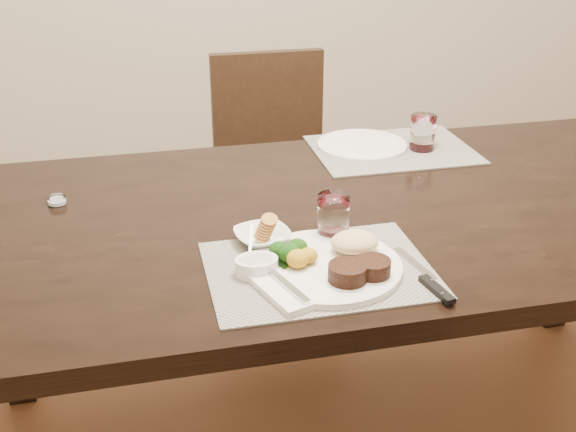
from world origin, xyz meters
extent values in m
cube|color=black|center=(0.00, 0.00, 0.72)|extent=(2.00, 1.00, 0.05)
cube|color=black|center=(-0.92, 0.42, 0.35)|extent=(0.08, 0.08, 0.70)
cube|color=black|center=(0.92, 0.42, 0.35)|extent=(0.08, 0.08, 0.70)
cube|color=black|center=(0.00, 0.85, 0.43)|extent=(0.42, 0.42, 0.04)
cube|color=black|center=(-0.18, 0.67, 0.21)|extent=(0.04, 0.04, 0.41)
cube|color=black|center=(0.18, 0.67, 0.21)|extent=(0.04, 0.04, 0.41)
cube|color=black|center=(-0.18, 1.03, 0.21)|extent=(0.04, 0.04, 0.41)
cube|color=black|center=(0.18, 1.03, 0.21)|extent=(0.04, 0.04, 0.41)
cube|color=black|center=(0.00, 1.04, 0.68)|extent=(0.42, 0.04, 0.45)
cube|color=gray|center=(-0.16, -0.28, 0.75)|extent=(0.46, 0.34, 0.00)
cube|color=gray|center=(0.24, 0.35, 0.75)|extent=(0.46, 0.34, 0.00)
cylinder|color=silver|center=(-0.15, -0.28, 0.76)|extent=(0.31, 0.31, 0.01)
cylinder|color=black|center=(-0.12, -0.36, 0.78)|extent=(0.08, 0.08, 0.03)
cylinder|color=black|center=(-0.07, -0.34, 0.78)|extent=(0.07, 0.07, 0.03)
ellipsoid|color=tan|center=(-0.07, -0.24, 0.79)|extent=(0.10, 0.09, 0.04)
ellipsoid|color=#1C490E|center=(-0.22, -0.25, 0.79)|extent=(0.05, 0.05, 0.04)
ellipsoid|color=#B77A17|center=(-0.21, -0.28, 0.79)|extent=(0.05, 0.05, 0.04)
cube|color=white|center=(-0.24, -0.34, 0.76)|extent=(0.16, 0.22, 0.01)
cube|color=silver|center=(-0.24, -0.36, 0.77)|extent=(0.06, 0.13, 0.01)
cube|color=silver|center=(-0.24, -0.27, 0.77)|extent=(0.04, 0.06, 0.00)
cube|color=silver|center=(0.04, -0.30, 0.76)|extent=(0.04, 0.14, 0.00)
cube|color=black|center=(0.04, -0.42, 0.76)|extent=(0.04, 0.10, 0.01)
imported|color=silver|center=(-0.25, -0.14, 0.77)|extent=(0.14, 0.14, 0.03)
cylinder|color=olive|center=(-0.25, -0.14, 0.79)|extent=(0.04, 0.04, 0.04)
cylinder|color=silver|center=(-0.29, -0.27, 0.77)|extent=(0.09, 0.09, 0.03)
cylinder|color=#0C370D|center=(-0.29, -0.27, 0.78)|extent=(0.07, 0.07, 0.01)
cube|color=silver|center=(-0.29, -0.21, 0.80)|extent=(0.01, 0.06, 0.04)
cylinder|color=silver|center=(-0.09, -0.14, 0.80)|extent=(0.07, 0.07, 0.10)
cylinder|color=#39050B|center=(-0.09, -0.14, 0.77)|extent=(0.06, 0.06, 0.02)
cylinder|color=silver|center=(0.15, 0.39, 0.76)|extent=(0.26, 0.26, 0.01)
cylinder|color=silver|center=(0.32, 0.34, 0.81)|extent=(0.07, 0.07, 0.10)
cylinder|color=#39050B|center=(0.32, 0.34, 0.77)|extent=(0.06, 0.06, 0.03)
cylinder|color=silver|center=(-0.71, 0.18, 0.76)|extent=(0.04, 0.04, 0.02)
cylinder|color=white|center=(-0.71, 0.18, 0.76)|extent=(0.03, 0.03, 0.01)
camera|label=1|loc=(-0.51, -1.52, 1.50)|focal=45.00mm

